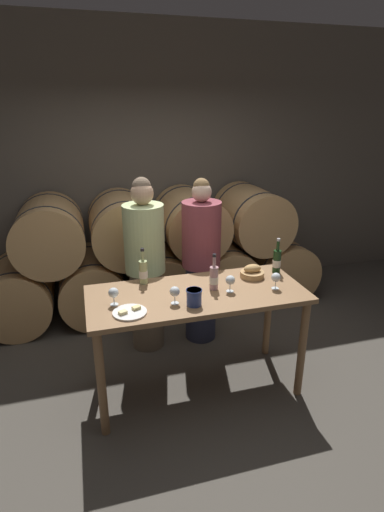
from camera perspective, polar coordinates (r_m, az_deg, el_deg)
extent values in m
plane|color=#4C473F|center=(3.64, 0.67, -18.17)|extent=(10.00, 10.00, 0.00)
cube|color=#60594F|center=(5.01, -6.53, 12.74)|extent=(10.00, 0.12, 3.20)
cylinder|color=tan|center=(4.77, -23.41, -4.88)|extent=(0.72, 0.94, 0.72)
cylinder|color=#2D2D33|center=(4.51, -23.82, -6.48)|extent=(0.73, 0.02, 0.73)
cylinder|color=#2D2D33|center=(5.05, -23.05, -3.45)|extent=(0.73, 0.02, 0.73)
cylinder|color=tan|center=(4.72, -14.05, -4.02)|extent=(0.72, 0.94, 0.72)
cylinder|color=#2D2D33|center=(4.44, -13.87, -5.59)|extent=(0.73, 0.02, 0.73)
cylinder|color=#2D2D33|center=(4.99, -14.21, -2.62)|extent=(0.73, 0.02, 0.73)
cylinder|color=tan|center=(4.79, -4.73, -3.05)|extent=(0.72, 0.94, 0.72)
cylinder|color=#2D2D33|center=(4.52, -3.98, -4.54)|extent=(0.73, 0.02, 0.73)
cylinder|color=#2D2D33|center=(5.06, -5.40, -1.73)|extent=(0.73, 0.02, 0.73)
cylinder|color=tan|center=(4.98, 4.08, -2.07)|extent=(0.72, 0.94, 0.72)
cylinder|color=#2D2D33|center=(4.72, 5.30, -3.42)|extent=(0.73, 0.02, 0.73)
cylinder|color=#2D2D33|center=(5.24, 2.97, -0.84)|extent=(0.73, 0.02, 0.73)
cylinder|color=tan|center=(5.28, 12.05, -1.13)|extent=(0.72, 0.94, 0.72)
cylinder|color=#2D2D33|center=(5.04, 13.60, -2.35)|extent=(0.73, 0.02, 0.73)
cylinder|color=#2D2D33|center=(5.52, 10.64, -0.02)|extent=(0.73, 0.02, 0.73)
cylinder|color=tan|center=(4.50, -19.70, 3.05)|extent=(0.72, 0.94, 0.72)
cylinder|color=#2D2D33|center=(4.22, -19.89, 1.87)|extent=(0.73, 0.02, 0.73)
cylinder|color=#2D2D33|center=(4.79, -19.54, 4.10)|extent=(0.73, 0.02, 0.73)
cylinder|color=tan|center=(4.51, -9.83, 4.01)|extent=(0.72, 0.94, 0.72)
cylinder|color=#2D2D33|center=(4.22, -9.36, 2.89)|extent=(0.73, 0.02, 0.73)
cylinder|color=#2D2D33|center=(4.80, -10.25, 5.00)|extent=(0.73, 0.02, 0.73)
cylinder|color=tan|center=(4.65, -0.25, 4.83)|extent=(0.72, 0.94, 0.72)
cylinder|color=#2D2D33|center=(4.37, 0.81, 3.79)|extent=(0.73, 0.02, 0.73)
cylinder|color=#2D2D33|center=(4.93, -1.19, 5.75)|extent=(0.73, 0.02, 0.73)
cylinder|color=tan|center=(4.91, 8.57, 5.46)|extent=(0.72, 0.94, 0.72)
cylinder|color=#2D2D33|center=(4.65, 10.06, 4.50)|extent=(0.73, 0.02, 0.73)
cylinder|color=#2D2D33|center=(5.17, 7.22, 6.32)|extent=(0.73, 0.02, 0.73)
cylinder|color=olive|center=(3.04, -12.81, -17.48)|extent=(0.06, 0.06, 0.87)
cylinder|color=olive|center=(3.44, 15.44, -12.73)|extent=(0.06, 0.06, 0.87)
cylinder|color=olive|center=(3.55, -13.50, -11.39)|extent=(0.06, 0.06, 0.87)
cylinder|color=olive|center=(3.90, 10.81, -8.05)|extent=(0.06, 0.06, 0.87)
cube|color=olive|center=(3.16, 0.74, -5.50)|extent=(1.72, 0.74, 0.04)
cylinder|color=#756651|center=(4.00, -6.41, -7.48)|extent=(0.31, 0.31, 0.81)
cylinder|color=beige|center=(3.71, -6.86, 2.46)|extent=(0.38, 0.38, 0.64)
sphere|color=tan|center=(3.60, -7.15, 8.88)|extent=(0.21, 0.21, 0.21)
sphere|color=#75604C|center=(3.60, -7.22, 9.81)|extent=(0.17, 0.17, 0.17)
cylinder|color=#2D334C|center=(4.11, 1.26, -6.55)|extent=(0.31, 0.31, 0.81)
cylinder|color=#8C3D47|center=(3.83, 1.34, 3.09)|extent=(0.38, 0.38, 0.64)
sphere|color=beige|center=(3.73, 1.40, 9.13)|extent=(0.19, 0.19, 0.19)
sphere|color=olive|center=(3.73, 1.35, 9.93)|extent=(0.15, 0.15, 0.15)
cylinder|color=#193819|center=(3.55, 12.01, -0.78)|extent=(0.07, 0.07, 0.20)
cylinder|color=#193819|center=(3.50, 12.19, 1.43)|extent=(0.03, 0.03, 0.09)
cylinder|color=#B7B7BC|center=(3.48, 12.26, 2.29)|extent=(0.03, 0.03, 0.02)
cylinder|color=white|center=(3.56, 11.99, -1.02)|extent=(0.07, 0.07, 0.06)
cylinder|color=#ADBC7F|center=(3.29, -6.97, -2.32)|extent=(0.07, 0.07, 0.20)
cylinder|color=#ADBC7F|center=(3.23, -7.07, -0.01)|extent=(0.03, 0.03, 0.09)
cylinder|color=black|center=(3.22, -7.12, 0.90)|extent=(0.03, 0.03, 0.02)
cylinder|color=white|center=(3.29, -6.95, -2.57)|extent=(0.07, 0.07, 0.06)
cylinder|color=#BC8E93|center=(3.17, 3.15, -3.18)|extent=(0.07, 0.07, 0.19)
cylinder|color=#BC8E93|center=(3.11, 3.20, -0.85)|extent=(0.03, 0.03, 0.09)
cylinder|color=black|center=(3.09, 3.22, 0.10)|extent=(0.03, 0.03, 0.02)
cylinder|color=white|center=(3.17, 3.14, -3.42)|extent=(0.07, 0.07, 0.06)
cylinder|color=navy|center=(2.93, 0.30, -5.93)|extent=(0.11, 0.11, 0.12)
cylinder|color=navy|center=(2.91, 0.30, -4.94)|extent=(0.12, 0.12, 0.01)
cylinder|color=tan|center=(3.44, 8.58, -2.61)|extent=(0.20, 0.20, 0.05)
ellipsoid|color=tan|center=(3.42, 8.63, -1.77)|extent=(0.15, 0.09, 0.07)
cylinder|color=white|center=(2.88, -8.88, -7.96)|extent=(0.24, 0.24, 0.01)
cube|color=#E0CC7F|center=(2.89, -7.96, -7.34)|extent=(0.07, 0.06, 0.02)
cube|color=beige|center=(2.85, -9.86, -7.96)|extent=(0.07, 0.06, 0.02)
cylinder|color=white|center=(3.02, -11.03, -6.80)|extent=(0.06, 0.06, 0.00)
cylinder|color=white|center=(3.00, -11.08, -6.25)|extent=(0.01, 0.01, 0.06)
sphere|color=white|center=(2.97, -11.16, -5.16)|extent=(0.08, 0.08, 0.08)
cylinder|color=white|center=(2.98, -2.46, -6.74)|extent=(0.06, 0.06, 0.00)
cylinder|color=white|center=(2.97, -2.47, -6.18)|extent=(0.01, 0.01, 0.06)
sphere|color=white|center=(2.94, -2.49, -5.08)|extent=(0.08, 0.08, 0.08)
cylinder|color=white|center=(3.17, 5.43, -5.03)|extent=(0.06, 0.06, 0.00)
cylinder|color=white|center=(3.16, 5.45, -4.49)|extent=(0.01, 0.01, 0.06)
sphere|color=white|center=(3.13, 5.49, -3.45)|extent=(0.08, 0.08, 0.08)
cylinder|color=white|center=(3.28, 11.78, -4.55)|extent=(0.06, 0.06, 0.00)
cylinder|color=white|center=(3.26, 11.82, -4.02)|extent=(0.01, 0.01, 0.06)
sphere|color=white|center=(3.24, 11.90, -3.01)|extent=(0.08, 0.08, 0.08)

